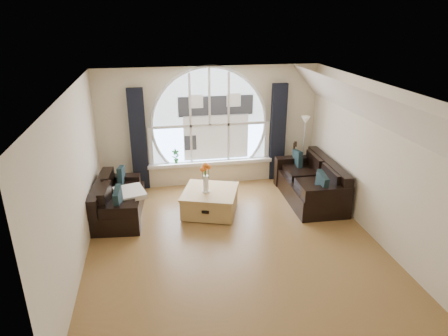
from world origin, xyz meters
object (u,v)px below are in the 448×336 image
sofa_left (118,197)px  potted_plant (176,156)px  sofa_right (310,182)px  coffee_chest (210,200)px  floor_lamp (303,150)px  guitar (293,162)px  vase_flowers (206,174)px

sofa_left → potted_plant: 1.82m
sofa_left → sofa_right: bearing=5.6°
potted_plant → sofa_right: bearing=-25.2°
sofa_left → sofa_right: (3.98, 0.01, 0.00)m
coffee_chest → potted_plant: potted_plant is taller
floor_lamp → guitar: size_ratio=1.51×
sofa_right → guitar: guitar is taller
guitar → potted_plant: guitar is taller
sofa_right → coffee_chest: bearing=-173.9°
sofa_left → guitar: guitar is taller
sofa_right → floor_lamp: floor_lamp is taller
sofa_left → sofa_right: 3.98m
coffee_chest → floor_lamp: size_ratio=0.65×
coffee_chest → vase_flowers: size_ratio=1.49×
guitar → sofa_right: bearing=-70.2°
coffee_chest → sofa_right: bearing=23.2°
floor_lamp → potted_plant: size_ratio=4.78×
floor_lamp → guitar: floor_lamp is taller
coffee_chest → guitar: 2.40m
sofa_left → coffee_chest: size_ratio=1.60×
coffee_chest → guitar: guitar is taller
coffee_chest → sofa_left: bearing=-166.7°
sofa_right → potted_plant: potted_plant is taller
sofa_right → vase_flowers: 2.32m
sofa_left → guitar: (3.91, 0.94, 0.13)m
coffee_chest → vase_flowers: (-0.08, -0.04, 0.61)m
sofa_left → vase_flowers: vase_flowers is taller
floor_lamp → vase_flowers: bearing=-154.6°
sofa_left → potted_plant: size_ratio=4.99×
floor_lamp → potted_plant: 2.95m
sofa_left → potted_plant: (1.23, 1.30, 0.32)m
sofa_right → potted_plant: 3.05m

